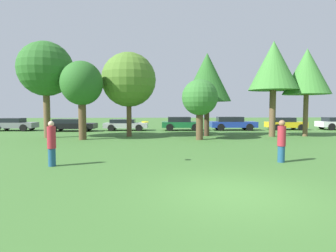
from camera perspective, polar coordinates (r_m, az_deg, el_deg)
The scene contains 17 objects.
ground_plane at distance 7.45m, azimuth 13.85°, elevation -13.30°, with size 120.00×120.00×0.00m, color #3D6B2D.
person_thrower at distance 11.24m, azimuth -22.74°, elevation -3.31°, with size 0.31×0.31×1.69m.
person_catcher at distance 12.04m, azimuth 22.23°, elevation -2.81°, with size 0.32×0.32×1.70m.
frisbee at distance 10.84m, azimuth -4.73°, elevation 0.83°, with size 0.27×0.27×0.05m.
tree_0 at distance 22.58m, azimuth -23.77°, elevation 10.56°, with size 3.96×3.96×7.04m.
tree_1 at distance 20.25m, azimuth -17.27°, elevation 8.17°, with size 2.88×2.88×5.43m.
tree_2 at distance 21.81m, azimuth -8.05°, elevation 9.32°, with size 4.16×4.16×6.45m.
tree_3 at distance 19.39m, azimuth 6.53°, elevation 5.67°, with size 2.49×2.49×4.18m.
tree_4 at distance 22.25m, azimuth 8.00°, elevation 9.81°, with size 3.76×3.76×6.49m.
tree_5 at distance 23.10m, azimuth 20.80°, elevation 11.36°, with size 3.72×3.72×7.29m.
tree_6 at distance 24.35m, azimuth 26.56°, elevation 9.88°, with size 3.52×3.52×6.78m.
parked_car_grey at distance 31.10m, azimuth -29.04°, elevation 0.37°, with size 4.13×2.01×1.24m.
parked_car_black at distance 28.23m, azimuth -19.27°, elevation 0.27°, with size 4.62×2.23×1.17m.
parked_car_silver at distance 27.85m, azimuth -8.74°, elevation 0.32°, with size 4.36×2.04×1.11m.
parked_car_green at distance 27.69m, azimuth 2.72°, elevation 0.57°, with size 4.08×2.07×1.34m.
parked_car_blue at distance 28.60m, azimuth 13.01°, elevation 0.59°, with size 4.59×2.11×1.35m.
parked_car_yellow at distance 30.82m, azimuth 22.81°, elevation 0.50°, with size 3.91×2.05×1.26m.
Camera 1 is at (-2.14, -6.81, 2.15)m, focal length 29.76 mm.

